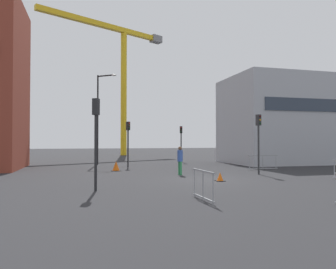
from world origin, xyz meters
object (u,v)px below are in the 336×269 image
traffic_light_far (96,129)px  pedestrian_walking (180,158)px  construction_crane (120,65)px  traffic_light_corner (128,136)px  traffic_light_median (259,134)px  traffic_light_island (181,138)px  streetlamp_tall (100,112)px  traffic_cone_striped (220,177)px  traffic_cone_by_barrier (116,166)px

traffic_light_far → pedestrian_walking: 7.68m
construction_crane → traffic_light_corner: (-1.72, -21.88, -10.96)m
traffic_light_corner → traffic_light_median: bearing=-47.1°
construction_crane → traffic_light_median: (5.57, -29.73, -10.90)m
traffic_light_corner → traffic_light_far: traffic_light_far is taller
traffic_light_island → pedestrian_walking: (-3.77, -12.07, -1.42)m
streetlamp_tall → pedestrian_walking: bearing=-67.1°
traffic_light_far → traffic_cone_striped: traffic_light_far is taller
traffic_light_island → pedestrian_walking: size_ratio=2.04×
traffic_light_island → traffic_light_far: bearing=-117.7°
streetlamp_tall → traffic_light_far: (-0.92, -15.79, -2.12)m
construction_crane → traffic_light_island: bearing=-75.3°
traffic_light_median → traffic_cone_striped: bearing=-146.0°
traffic_light_island → pedestrian_walking: bearing=-107.4°
construction_crane → pedestrian_walking: 31.37m
traffic_light_island → traffic_light_corner: bearing=-139.8°
pedestrian_walking → traffic_cone_by_barrier: size_ratio=2.57×
traffic_light_corner → pedestrian_walking: bearing=-71.4°
construction_crane → streetlamp_tall: bearing=-101.8°
construction_crane → traffic_light_far: size_ratio=4.93×
construction_crane → traffic_light_median: 32.15m
traffic_light_island → traffic_cone_striped: 15.95m
construction_crane → traffic_light_island: (4.39, -16.73, -11.01)m
construction_crane → traffic_light_median: construction_crane is taller
traffic_light_median → traffic_light_island: (-1.18, 13.00, -0.11)m
streetlamp_tall → traffic_light_median: streetlamp_tall is taller
streetlamp_tall → traffic_cone_by_barrier: size_ratio=11.75×
traffic_light_corner → traffic_light_far: 12.57m
traffic_light_median → pedestrian_walking: bearing=169.3°
traffic_light_island → traffic_light_far: size_ratio=0.93×
traffic_light_corner → pedestrian_walking: traffic_light_corner is taller
traffic_light_island → traffic_light_far: traffic_light_far is taller
traffic_light_median → traffic_cone_striped: size_ratio=8.14×
pedestrian_walking → traffic_cone_striped: (1.15, -3.50, -0.83)m
streetlamp_tall → traffic_light_median: (9.38, -11.44, -2.19)m
traffic_light_island → traffic_cone_by_barrier: 11.24m
pedestrian_walking → traffic_cone_striped: bearing=-71.8°
construction_crane → traffic_light_far: (-4.73, -34.08, -10.83)m
traffic_cone_by_barrier → traffic_cone_striped: traffic_cone_by_barrier is taller
construction_crane → streetlamp_tall: 20.61m
traffic_light_far → traffic_cone_by_barrier: size_ratio=5.68×
traffic_cone_by_barrier → traffic_light_corner: bearing=67.5°
traffic_cone_striped → traffic_light_far: bearing=-164.7°
traffic_light_island → traffic_cone_striped: (-2.62, -15.57, -2.25)m
traffic_light_median → traffic_light_island: bearing=95.2°
pedestrian_walking → traffic_cone_striped: size_ratio=3.80×
traffic_light_median → traffic_cone_striped: traffic_light_median is taller
construction_crane → traffic_light_corner: size_ratio=5.22×
traffic_cone_striped → traffic_cone_by_barrier: bearing=122.8°
traffic_cone_by_barrier → traffic_light_median: bearing=-29.3°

